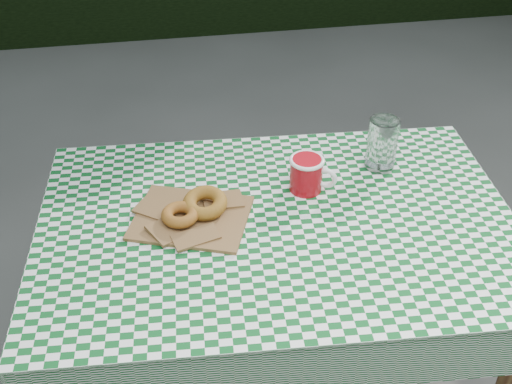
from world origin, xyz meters
TOP-DOWN VIEW (x-y plane):
  - ground at (0.00, 0.00)m, footprint 60.00×60.00m
  - table at (0.02, -0.13)m, footprint 1.21×0.85m
  - tablecloth at (0.02, -0.13)m, footprint 1.23×0.87m
  - paper_bag at (-0.19, -0.08)m, footprint 0.33×0.30m
  - bagel_front at (-0.22, -0.10)m, footprint 0.10×0.10m
  - bagel_back at (-0.15, -0.06)m, footprint 0.15×0.15m
  - coffee_mug at (0.12, -0.01)m, footprint 0.23×0.23m
  - drinking_glass at (0.34, 0.06)m, footprint 0.10×0.10m

SIDE VIEW (x-z plane):
  - ground at x=0.00m, z-range 0.00..0.00m
  - table at x=0.02m, z-range 0.00..0.75m
  - tablecloth at x=0.02m, z-range 0.75..0.76m
  - paper_bag at x=-0.19m, z-range 0.76..0.77m
  - bagel_front at x=-0.22m, z-range 0.77..0.80m
  - bagel_back at x=-0.15m, z-range 0.77..0.81m
  - coffee_mug at x=0.12m, z-range 0.76..0.85m
  - drinking_glass at x=0.34m, z-range 0.76..0.90m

